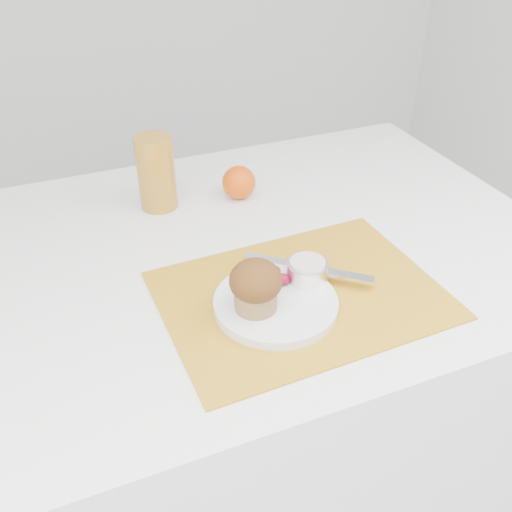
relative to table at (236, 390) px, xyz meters
name	(u,v)px	position (x,y,z in m)	size (l,w,h in m)	color
ground	(246,507)	(0.00, -0.05, -0.38)	(3.00, 3.00, 0.00)	silver
table	(236,390)	(0.00, 0.00, 0.00)	(1.20, 0.80, 0.75)	white
placemat	(301,295)	(0.06, -0.17, 0.38)	(0.44, 0.32, 0.00)	#BF851A
plate	(276,304)	(0.00, -0.19, 0.39)	(0.19, 0.19, 0.02)	white
ramekin	(307,270)	(0.07, -0.15, 0.41)	(0.07, 0.07, 0.03)	white
cream	(308,263)	(0.07, -0.15, 0.42)	(0.06, 0.06, 0.01)	silver
raspberry_near	(274,271)	(0.03, -0.13, 0.40)	(0.02, 0.02, 0.02)	#4F0204
raspberry_far	(283,279)	(0.03, -0.15, 0.40)	(0.02, 0.02, 0.02)	#60021B
butter_knife	(307,268)	(0.09, -0.13, 0.40)	(0.22, 0.02, 0.01)	white
orange	(239,182)	(0.08, 0.17, 0.41)	(0.07, 0.07, 0.07)	#E55208
juice_glass	(156,173)	(-0.08, 0.20, 0.45)	(0.07, 0.07, 0.15)	#B37A21
muffin	(256,285)	(-0.03, -0.19, 0.44)	(0.08, 0.08, 0.08)	olive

